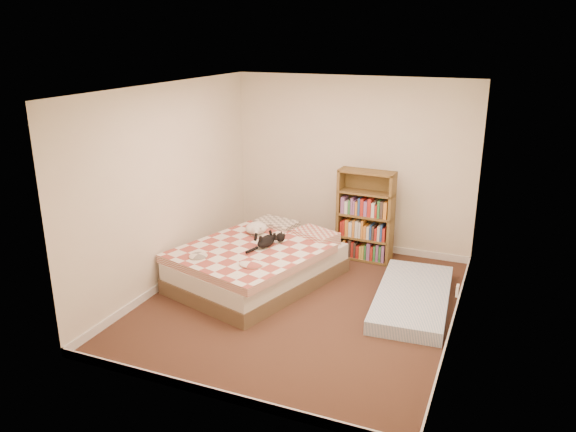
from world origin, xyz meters
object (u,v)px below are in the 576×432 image
at_px(bed, 259,263).
at_px(white_dog, 257,228).
at_px(bookshelf, 365,226).
at_px(black_cat, 267,240).
at_px(floor_mattress, 413,298).

relative_size(bed, white_dog, 6.17).
relative_size(bookshelf, white_dog, 3.33).
distance_m(bookshelf, black_cat, 1.53).
height_order(black_cat, white_dog, white_dog).
distance_m(floor_mattress, white_dog, 2.23).
bearing_deg(white_dog, black_cat, -28.73).
height_order(bed, white_dog, white_dog).
height_order(floor_mattress, white_dog, white_dog).
bearing_deg(floor_mattress, bed, 179.09).
height_order(floor_mattress, black_cat, black_cat).
relative_size(bed, bookshelf, 1.85).
xyz_separation_m(bed, black_cat, (0.10, 0.04, 0.31)).
relative_size(black_cat, white_dog, 1.66).
xyz_separation_m(bed, white_dog, (-0.21, 0.37, 0.32)).
distance_m(bookshelf, floor_mattress, 1.51).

